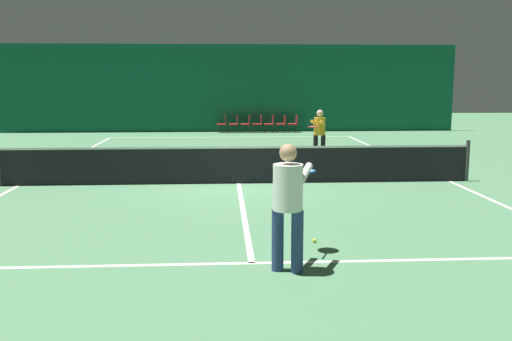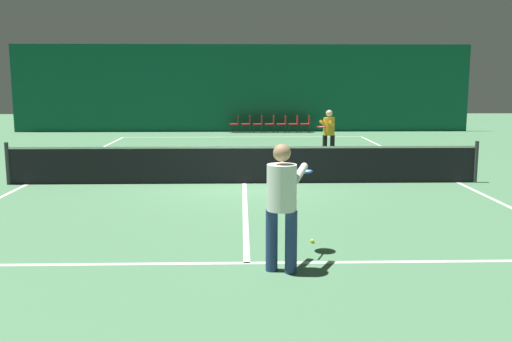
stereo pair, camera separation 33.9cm
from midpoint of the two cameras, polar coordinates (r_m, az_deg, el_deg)
name	(u,v)px [view 1 (the left image)]	position (r m, az deg, el deg)	size (l,w,h in m)	color
ground_plane	(239,183)	(14.54, -2.42, -1.31)	(60.00, 60.00, 0.00)	#4C7F56
backdrop_curtain	(230,88)	(29.00, -2.98, 8.20)	(23.00, 0.12, 4.36)	#0F5138
court_line_baseline_far	(231,137)	(26.33, -2.89, 3.36)	(11.00, 0.10, 0.00)	white
court_line_service_far	(233,152)	(20.87, -2.74, 1.86)	(8.25, 0.10, 0.00)	white
court_line_service_near	(252,263)	(8.33, -1.60, -9.24)	(8.25, 0.10, 0.00)	white
court_line_sideline_left	(18,186)	(15.46, -23.26, -1.41)	(0.10, 23.80, 0.00)	white
court_line_sideline_right	(449,181)	(15.63, 18.18, -1.02)	(0.10, 23.80, 0.00)	white
court_line_centre	(239,183)	(14.54, -2.42, -1.30)	(0.10, 12.80, 0.00)	white
tennis_net	(239,164)	(14.46, -2.43, 0.68)	(12.00, 0.10, 1.07)	black
player_near	(289,198)	(7.76, 2.02, -2.73)	(0.85, 1.43, 1.77)	navy
player_far	(319,130)	(19.05, 5.84, 4.01)	(0.82, 1.37, 1.63)	black
courtside_chair_0	(223,123)	(28.53, -3.66, 4.77)	(0.44, 0.44, 0.84)	#2D2D2D
courtside_chair_1	(235,123)	(28.53, -2.46, 4.78)	(0.44, 0.44, 0.84)	#2D2D2D
courtside_chair_2	(247,123)	(28.55, -1.27, 4.79)	(0.44, 0.44, 0.84)	#2D2D2D
courtside_chair_3	(259,123)	(28.58, -0.07, 4.80)	(0.44, 0.44, 0.84)	#2D2D2D
courtside_chair_4	(271,123)	(28.62, 1.12, 4.80)	(0.44, 0.44, 0.84)	#2D2D2D
courtside_chair_5	(282,123)	(28.67, 2.31, 4.80)	(0.44, 0.44, 0.84)	#2D2D2D
courtside_chair_6	(294,123)	(28.74, 3.49, 4.80)	(0.44, 0.44, 0.84)	#2D2D2D
tennis_ball	(314,240)	(9.37, 4.82, -6.99)	(0.07, 0.07, 0.07)	#D1DB33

